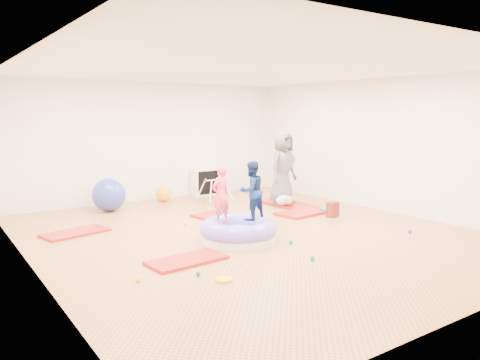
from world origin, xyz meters
TOP-DOWN VIEW (x-y plane):
  - room at (0.00, 0.00)m, footprint 7.01×8.01m
  - gym_mat_front_left at (-1.65, -0.80)m, footprint 1.14×0.65m
  - gym_mat_mid_left at (-2.52, 1.66)m, footprint 1.18×0.77m
  - gym_mat_center_back at (0.15, 1.16)m, footprint 0.77×1.32m
  - gym_mat_right at (1.92, 0.69)m, footprint 1.37×0.80m
  - gym_mat_rear_right at (2.17, 1.57)m, footprint 0.71×1.34m
  - inflatable_cushion at (-0.45, -0.31)m, footprint 1.26×1.26m
  - child_pink at (-0.75, -0.26)m, footprint 0.39×0.30m
  - child_navy at (-0.18, -0.29)m, footprint 0.51×0.42m
  - adult_caregiver at (2.06, 1.61)m, footprint 0.90×0.72m
  - infant at (1.92, 1.36)m, footprint 0.39×0.40m
  - ball_pit_balls at (-0.61, -0.43)m, footprint 4.87×3.74m
  - exercise_ball_blue at (-1.38, 3.21)m, footprint 0.71×0.71m
  - exercise_ball_orange at (0.05, 3.57)m, footprint 0.37×0.37m
  - infant_play_gym at (1.10, 2.96)m, footprint 0.68×0.65m
  - cube_shelf at (1.32, 3.79)m, footprint 0.68×0.34m
  - balance_disc at (2.41, 0.50)m, footprint 0.39×0.39m
  - backpack at (2.15, 0.13)m, footprint 0.28×0.20m
  - yellow_toy at (-1.64, -1.73)m, footprint 0.22×0.22m

SIDE VIEW (x-z plane):
  - yellow_toy at x=-1.64m, z-range 0.00..0.03m
  - gym_mat_mid_left at x=-2.52m, z-range 0.00..0.05m
  - gym_mat_front_left at x=-1.65m, z-range 0.00..0.05m
  - gym_mat_center_back at x=0.15m, z-range 0.00..0.05m
  - gym_mat_right at x=1.92m, z-range 0.00..0.05m
  - gym_mat_rear_right at x=2.17m, z-range 0.00..0.05m
  - ball_pit_balls at x=-0.61m, z-range 0.00..0.07m
  - balance_disc at x=2.41m, z-range 0.00..0.09m
  - backpack at x=2.15m, z-range 0.00..0.29m
  - inflatable_cushion at x=-0.45m, z-range -0.04..0.35m
  - infant at x=1.92m, z-range 0.06..0.29m
  - exercise_ball_orange at x=0.05m, z-range 0.00..0.37m
  - cube_shelf at x=1.32m, z-range 0.00..0.68m
  - infant_play_gym at x=1.10m, z-range 0.09..0.61m
  - exercise_ball_blue at x=-1.38m, z-range 0.00..0.71m
  - child_pink at x=-0.75m, z-range 0.36..1.31m
  - child_navy at x=-0.18m, z-range 0.36..1.34m
  - adult_caregiver at x=2.06m, z-range 0.05..1.67m
  - room at x=0.00m, z-range 0.00..2.80m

